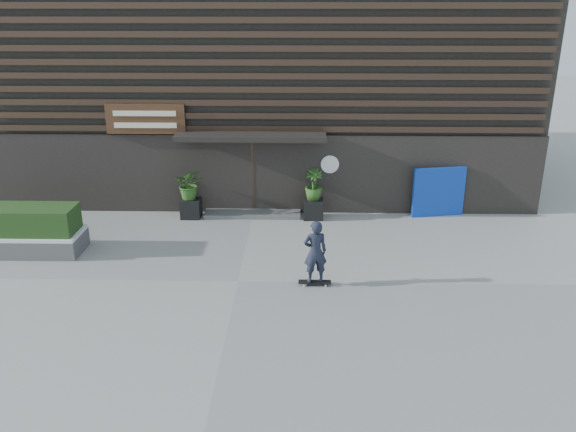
{
  "coord_description": "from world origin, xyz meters",
  "views": [
    {
      "loc": [
        1.5,
        -12.81,
        6.47
      ],
      "look_at": [
        1.18,
        1.6,
        1.1
      ],
      "focal_mm": 36.86,
      "sensor_mm": 36.0,
      "label": 1
    }
  ],
  "objects_px": {
    "planter_pot_right": "(313,209)",
    "blue_tarp": "(439,192)",
    "raised_bed": "(17,243)",
    "skateboarder": "(315,252)",
    "planter_pot_left": "(191,208)"
  },
  "relations": [
    {
      "from": "skateboarder",
      "to": "planter_pot_left",
      "type": "bearing_deg",
      "value": 129.48
    },
    {
      "from": "planter_pot_left",
      "to": "blue_tarp",
      "type": "xyz_separation_m",
      "value": [
        7.69,
        0.3,
        0.48
      ]
    },
    {
      "from": "planter_pot_left",
      "to": "raised_bed",
      "type": "relative_size",
      "value": 0.17
    },
    {
      "from": "raised_bed",
      "to": "skateboarder",
      "type": "xyz_separation_m",
      "value": [
        7.96,
        -1.8,
        0.61
      ]
    },
    {
      "from": "planter_pot_left",
      "to": "planter_pot_right",
      "type": "relative_size",
      "value": 1.0
    },
    {
      "from": "planter_pot_left",
      "to": "planter_pot_right",
      "type": "bearing_deg",
      "value": 0.0
    },
    {
      "from": "planter_pot_left",
      "to": "raised_bed",
      "type": "xyz_separation_m",
      "value": [
        -4.21,
        -2.76,
        -0.05
      ]
    },
    {
      "from": "planter_pot_right",
      "to": "blue_tarp",
      "type": "height_order",
      "value": "blue_tarp"
    },
    {
      "from": "raised_bed",
      "to": "skateboarder",
      "type": "relative_size",
      "value": 2.14
    },
    {
      "from": "planter_pot_right",
      "to": "planter_pot_left",
      "type": "bearing_deg",
      "value": 180.0
    },
    {
      "from": "blue_tarp",
      "to": "skateboarder",
      "type": "height_order",
      "value": "skateboarder"
    },
    {
      "from": "skateboarder",
      "to": "raised_bed",
      "type": "bearing_deg",
      "value": 167.28
    },
    {
      "from": "planter_pot_left",
      "to": "raised_bed",
      "type": "height_order",
      "value": "planter_pot_left"
    },
    {
      "from": "raised_bed",
      "to": "planter_pot_left",
      "type": "bearing_deg",
      "value": 33.27
    },
    {
      "from": "planter_pot_right",
      "to": "blue_tarp",
      "type": "distance_m",
      "value": 3.93
    }
  ]
}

